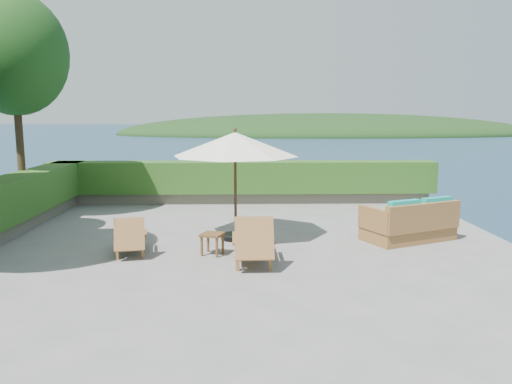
{
  "coord_description": "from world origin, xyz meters",
  "views": [
    {
      "loc": [
        0.01,
        -10.41,
        2.84
      ],
      "look_at": [
        0.3,
        0.8,
        1.1
      ],
      "focal_mm": 35.0,
      "sensor_mm": 36.0,
      "label": 1
    }
  ],
  "objects_px": {
    "lounge_right": "(253,242)",
    "wicker_loveseat": "(410,224)",
    "lounge_left": "(130,237)",
    "patio_umbrella": "(235,145)",
    "side_table": "(212,237)"
  },
  "relations": [
    {
      "from": "side_table",
      "to": "patio_umbrella",
      "type": "bearing_deg",
      "value": 70.63
    },
    {
      "from": "lounge_left",
      "to": "side_table",
      "type": "bearing_deg",
      "value": -14.43
    },
    {
      "from": "lounge_right",
      "to": "wicker_loveseat",
      "type": "bearing_deg",
      "value": 23.47
    },
    {
      "from": "patio_umbrella",
      "to": "lounge_right",
      "type": "height_order",
      "value": "patio_umbrella"
    },
    {
      "from": "lounge_right",
      "to": "side_table",
      "type": "xyz_separation_m",
      "value": [
        -0.82,
        0.6,
        -0.05
      ]
    },
    {
      "from": "lounge_left",
      "to": "wicker_loveseat",
      "type": "xyz_separation_m",
      "value": [
        6.12,
        0.94,
        0.05
      ]
    },
    {
      "from": "lounge_left",
      "to": "lounge_right",
      "type": "distance_m",
      "value": 2.61
    },
    {
      "from": "lounge_left",
      "to": "side_table",
      "type": "height_order",
      "value": "lounge_left"
    },
    {
      "from": "lounge_left",
      "to": "lounge_right",
      "type": "bearing_deg",
      "value": -26.32
    },
    {
      "from": "patio_umbrella",
      "to": "lounge_right",
      "type": "xyz_separation_m",
      "value": [
        0.36,
        -1.9,
        -1.74
      ]
    },
    {
      "from": "patio_umbrella",
      "to": "lounge_right",
      "type": "relative_size",
      "value": 1.88
    },
    {
      "from": "wicker_loveseat",
      "to": "patio_umbrella",
      "type": "bearing_deg",
      "value": 152.51
    },
    {
      "from": "lounge_left",
      "to": "patio_umbrella",
      "type": "bearing_deg",
      "value": 18.53
    },
    {
      "from": "lounge_right",
      "to": "wicker_loveseat",
      "type": "distance_m",
      "value": 3.97
    },
    {
      "from": "lounge_left",
      "to": "side_table",
      "type": "distance_m",
      "value": 1.69
    }
  ]
}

